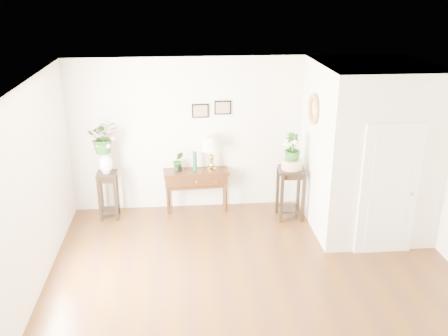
{
  "coord_description": "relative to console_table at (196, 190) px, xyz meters",
  "views": [
    {
      "loc": [
        -1.0,
        -5.89,
        4.05
      ],
      "look_at": [
        -0.36,
        1.3,
        1.3
      ],
      "focal_mm": 40.0,
      "sensor_mm": 36.0,
      "label": 1
    }
  ],
  "objects": [
    {
      "name": "console_table",
      "position": [
        0.0,
        0.0,
        0.0
      ],
      "size": [
        1.2,
        0.47,
        0.78
      ],
      "primitive_type": "cube",
      "rotation": [
        0.0,
        0.0,
        0.06
      ],
      "color": "#321F10",
      "rests_on": "floor"
    },
    {
      "name": "lily_arrangement",
      "position": [
        -1.57,
        -0.2,
        1.17
      ],
      "size": [
        0.6,
        0.54,
        0.58
      ],
      "primitive_type": "imported",
      "rotation": [
        0.0,
        0.0,
        0.19
      ],
      "color": "#204D15",
      "rests_on": "porcelain_vase"
    },
    {
      "name": "wall_back",
      "position": [
        0.75,
        0.18,
        1.01
      ],
      "size": [
        6.0,
        0.02,
        2.8
      ],
      "primitive_type": "cube",
      "color": "silver",
      "rests_on": "ground"
    },
    {
      "name": "art_print_left",
      "position": [
        0.1,
        0.16,
        1.46
      ],
      "size": [
        0.3,
        0.02,
        0.25
      ],
      "primitive_type": "cube",
      "color": "black",
      "rests_on": "wall_back"
    },
    {
      "name": "plant_stand_b",
      "position": [
        1.65,
        -0.46,
        0.08
      ],
      "size": [
        0.48,
        0.48,
        0.94
      ],
      "primitive_type": "cube",
      "rotation": [
        0.0,
        0.0,
        -0.09
      ],
      "color": "black",
      "rests_on": "floor"
    },
    {
      "name": "ceiling",
      "position": [
        0.75,
        -2.57,
        2.41
      ],
      "size": [
        6.0,
        5.5,
        0.02
      ],
      "primitive_type": "cube",
      "color": "white",
      "rests_on": "ground"
    },
    {
      "name": "door",
      "position": [
        2.85,
        -1.79,
        0.66
      ],
      "size": [
        0.9,
        0.05,
        2.1
      ],
      "primitive_type": "cube",
      "color": "white",
      "rests_on": "floor"
    },
    {
      "name": "wall_left",
      "position": [
        -2.25,
        -2.57,
        1.01
      ],
      "size": [
        0.02,
        5.5,
        2.8
      ],
      "primitive_type": "cube",
      "color": "silver",
      "rests_on": "ground"
    },
    {
      "name": "green_vase",
      "position": [
        -0.02,
        0.0,
        0.56
      ],
      "size": [
        0.08,
        0.08,
        0.36
      ],
      "primitive_type": "cylinder",
      "rotation": [
        0.0,
        0.0,
        -0.03
      ],
      "color": "#164A2F",
      "rests_on": "console_table"
    },
    {
      "name": "narcissus",
      "position": [
        1.65,
        -0.46,
        0.93
      ],
      "size": [
        0.37,
        0.37,
        0.52
      ],
      "primitive_type": "imported",
      "rotation": [
        0.0,
        0.0,
        0.36
      ],
      "color": "#204D15",
      "rests_on": "ceramic_bowl"
    },
    {
      "name": "wall_ornament",
      "position": [
        1.91,
        -0.67,
        1.66
      ],
      "size": [
        0.07,
        0.51,
        0.51
      ],
      "primitive_type": "torus",
      "rotation": [
        0.0,
        1.57,
        0.0
      ],
      "color": "#D59549",
      "rests_on": "partition"
    },
    {
      "name": "floor",
      "position": [
        0.75,
        -2.57,
        -0.39
      ],
      "size": [
        6.0,
        5.5,
        0.02
      ],
      "primitive_type": "cube",
      "color": "#4A2B17",
      "rests_on": "ground"
    },
    {
      "name": "plant_stand_a",
      "position": [
        -1.57,
        -0.2,
        0.04
      ],
      "size": [
        0.34,
        0.34,
        0.87
      ],
      "primitive_type": "cube",
      "rotation": [
        0.0,
        0.0,
        0.01
      ],
      "color": "black",
      "rests_on": "floor"
    },
    {
      "name": "ceramic_bowl",
      "position": [
        1.65,
        -0.46,
        0.63
      ],
      "size": [
        0.44,
        0.44,
        0.16
      ],
      "primitive_type": "cylinder",
      "rotation": [
        0.0,
        0.0,
        -0.21
      ],
      "color": "tan",
      "rests_on": "plant_stand_b"
    },
    {
      "name": "potted_plant",
      "position": [
        -0.32,
        0.0,
        0.57
      ],
      "size": [
        0.21,
        0.18,
        0.35
      ],
      "primitive_type": "imported",
      "rotation": [
        0.0,
        0.0,
        0.13
      ],
      "color": "#204D15",
      "rests_on": "console_table"
    },
    {
      "name": "wall_front",
      "position": [
        0.75,
        -5.32,
        1.01
      ],
      "size": [
        6.0,
        0.02,
        2.8
      ],
      "primitive_type": "cube",
      "color": "silver",
      "rests_on": "ground"
    },
    {
      "name": "porcelain_vase",
      "position": [
        -1.57,
        -0.2,
        0.71
      ],
      "size": [
        0.25,
        0.25,
        0.41
      ],
      "primitive_type": null,
      "rotation": [
        0.0,
        0.0,
        -0.05
      ],
      "color": "white",
      "rests_on": "plant_stand_a"
    },
    {
      "name": "art_print_right",
      "position": [
        0.5,
        0.16,
        1.51
      ],
      "size": [
        0.3,
        0.02,
        0.25
      ],
      "primitive_type": "cube",
      "color": "black",
      "rests_on": "wall_back"
    },
    {
      "name": "table_lamp",
      "position": [
        0.28,
        0.0,
        0.74
      ],
      "size": [
        0.49,
        0.49,
        0.65
      ],
      "primitive_type": "cube",
      "rotation": [
        0.0,
        0.0,
        -0.43
      ],
      "color": "tan",
      "rests_on": "console_table"
    },
    {
      "name": "partition",
      "position": [
        2.85,
        -0.79,
        1.01
      ],
      "size": [
        1.8,
        1.95,
        2.8
      ],
      "primitive_type": "cube",
      "color": "silver",
      "rests_on": "floor"
    }
  ]
}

